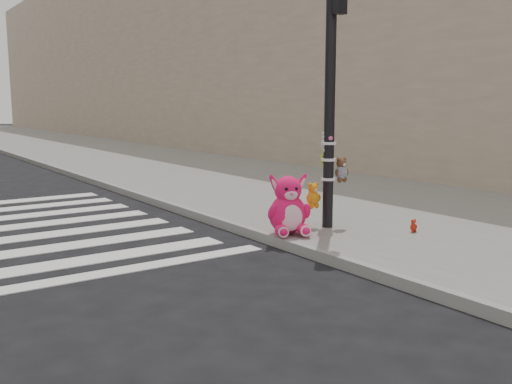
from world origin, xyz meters
TOP-DOWN VIEW (x-y plane):
  - ground at (0.00, 0.00)m, footprint 120.00×120.00m
  - sidewalk_near at (5.00, 10.00)m, footprint 7.00×80.00m
  - curb_edge at (1.55, 10.00)m, footprint 0.12×80.00m
  - bld_near at (10.50, 20.00)m, footprint 5.00×60.00m
  - signal_pole at (2.61, 1.82)m, footprint 0.69×0.49m
  - pink_bunny at (1.79, 1.75)m, footprint 0.75×0.81m
  - red_teddy at (3.40, 0.79)m, footprint 0.14×0.10m

SIDE VIEW (x-z plane):
  - ground at x=0.00m, z-range 0.00..0.00m
  - sidewalk_near at x=5.00m, z-range 0.00..0.14m
  - curb_edge at x=1.55m, z-range -0.01..0.15m
  - red_teddy at x=3.40m, z-range 0.14..0.34m
  - pink_bunny at x=1.79m, z-range 0.06..0.97m
  - signal_pole at x=2.61m, z-range -0.23..3.77m
  - bld_near at x=10.50m, z-range 0.00..10.00m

